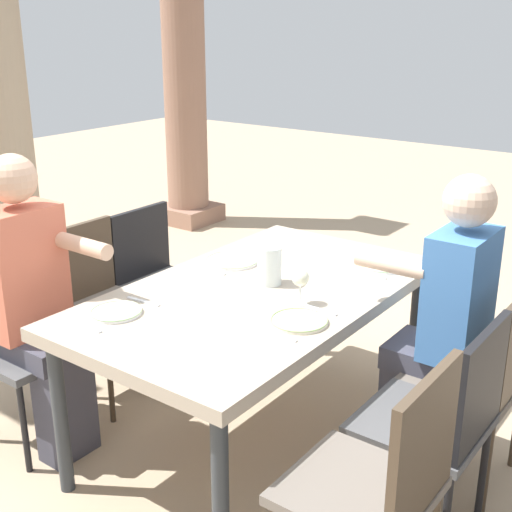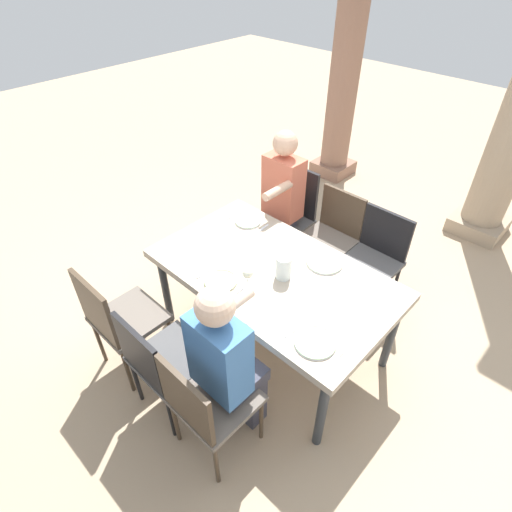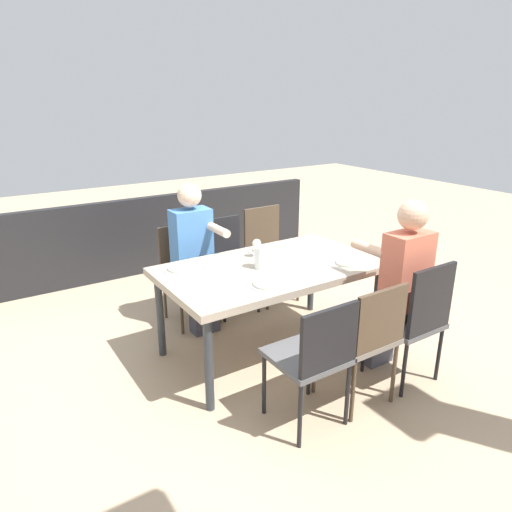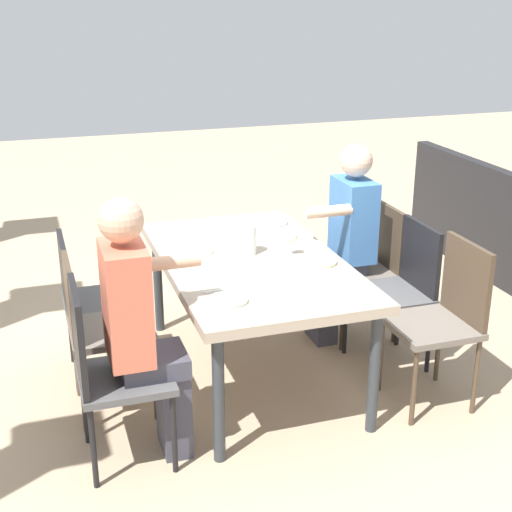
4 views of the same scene
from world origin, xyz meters
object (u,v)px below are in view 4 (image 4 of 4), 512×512
Objects in this scene: chair_west_north at (106,365)px; chair_mid_south at (401,284)px; dining_table at (252,269)px; diner_woman_green at (141,324)px; diner_man_white at (344,238)px; plate_0 at (227,300)px; chair_east_north at (88,295)px; plate_2 at (191,251)px; chair_east_south at (369,261)px; chair_mid_north at (97,323)px; wine_glass_1 at (291,238)px; chair_west_south at (445,313)px; plate_1 at (317,261)px; water_pitcher at (247,241)px; plate_3 at (269,222)px.

chair_west_north reaches higher than chair_mid_south.
diner_woman_green reaches higher than dining_table.
diner_man_white reaches higher than chair_west_north.
diner_woman_green reaches higher than diner_man_white.
plate_0 is (0.06, -0.62, 0.23)m from chair_west_north.
plate_2 is at bearing -98.70° from chair_east_north.
chair_mid_north is at bearing 103.14° from chair_east_south.
plate_0 is at bearing 109.10° from chair_mid_south.
diner_woman_green is 1.72m from diner_man_white.
wine_glass_1 is at bearing -95.41° from dining_table.
plate_1 is at bearing 53.92° from chair_west_south.
chair_mid_south is at bearing -105.27° from plate_2.
chair_mid_north is (0.48, -0.01, -0.00)m from chair_west_north.
water_pitcher is at bearing 65.06° from wine_glass_1.
chair_west_north is (-0.61, 0.92, -0.15)m from dining_table.
water_pitcher is (0.11, 0.24, -0.03)m from wine_glass_1.
plate_1 is at bearing -68.53° from diner_woman_green.
plate_3 is (1.21, 0.61, 0.22)m from chair_west_south.
chair_west_south is 0.48m from chair_mid_south.
diner_woman_green is 8.80× the size of wine_glass_1.
plate_0 is 0.91× the size of plate_1.
plate_2 is 0.34m from water_pitcher.
plate_0 is at bearing -84.20° from chair_west_north.
diner_man_white is 0.51m from plate_3.
dining_table is at bearing -50.93° from diner_woman_green.
diner_woman_green reaches higher than wine_glass_1.
diner_man_white reaches higher than chair_west_south.
plate_1 is at bearing -60.12° from plate_0.
plate_0 is at bearing 119.88° from plate_1.
diner_man_white is 8.55× the size of wine_glass_1.
chair_mid_north is at bearing 87.37° from plate_1.
chair_mid_north reaches higher than plate_3.
chair_mid_south is 0.77m from wine_glass_1.
plate_0 is (0.06, 1.22, 0.22)m from chair_west_south.
plate_2 is (0.82, -0.61, 0.23)m from chair_west_north.
chair_mid_south is (0.48, -1.84, -0.01)m from chair_west_north.
chair_mid_south is (-0.00, -1.83, -0.01)m from chair_mid_north.
diner_woman_green is 6.52× the size of plate_0.
chair_mid_north reaches higher than chair_east_north.
wine_glass_1 reaches higher than plate_1.
plate_0 is (0.06, -0.45, 0.04)m from diner_woman_green.
plate_2 is at bearing 0.64° from plate_0.
wine_glass_1 is at bearing 81.50° from chair_mid_south.
chair_west_south is at bearing -92.96° from plate_0.
diner_woman_green is (-0.91, 1.66, 0.21)m from chair_east_south.
wine_glass_1 is (0.16, 0.10, 0.10)m from plate_1.
chair_west_north is 1.90m from chair_mid_south.
diner_man_white is (0.30, -0.72, 0.02)m from dining_table.
wine_glass_1 is at bearing 115.43° from chair_east_south.
chair_east_south is 0.80m from plate_1.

